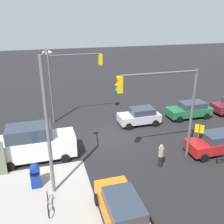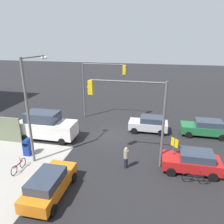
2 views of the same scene
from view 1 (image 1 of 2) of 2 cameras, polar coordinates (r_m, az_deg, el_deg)
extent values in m
plane|color=black|center=(21.45, -0.16, -5.70)|extent=(120.00, 120.00, 0.00)
cylinder|color=#59595B|center=(18.15, 17.69, -0.73)|extent=(0.18, 0.18, 6.50)
cylinder|color=#59595B|center=(15.94, 10.92, 8.70)|extent=(5.27, 0.12, 0.12)
cube|color=yellow|center=(15.08, 1.74, 6.28)|extent=(0.32, 0.36, 1.00)
sphere|color=red|center=(14.94, 1.09, 7.42)|extent=(0.18, 0.18, 0.18)
sphere|color=orange|center=(15.02, 1.08, 6.23)|extent=(0.18, 0.18, 0.18)
sphere|color=green|center=(15.11, 1.08, 5.06)|extent=(0.18, 0.18, 0.18)
cylinder|color=#59595B|center=(23.78, -13.75, 4.88)|extent=(0.18, 0.18, 6.50)
cylinder|color=#59595B|center=(23.31, -8.50, 12.83)|extent=(4.74, 0.12, 0.12)
cube|color=yellow|center=(23.82, -2.66, 11.92)|extent=(0.32, 0.36, 1.00)
sphere|color=red|center=(23.81, -2.25, 12.71)|extent=(0.18, 0.18, 0.18)
sphere|color=orange|center=(23.86, -2.24, 11.95)|extent=(0.18, 0.18, 0.18)
sphere|color=green|center=(23.92, -2.22, 11.19)|extent=(0.18, 0.18, 0.18)
cylinder|color=slate|center=(13.82, -14.45, -4.07)|extent=(0.20, 0.20, 8.00)
cylinder|color=slate|center=(13.86, -15.32, 12.86)|extent=(0.52, 2.38, 0.10)
ellipsoid|color=silver|center=(15.05, -14.60, 12.98)|extent=(0.56, 0.36, 0.24)
cylinder|color=#4C4C4C|center=(19.55, 19.05, -5.89)|extent=(0.08, 0.08, 2.40)
cube|color=yellow|center=(19.19, 19.36, -3.63)|extent=(0.48, 0.48, 0.64)
cube|color=navy|center=(16.25, -17.07, -14.20)|extent=(0.56, 0.64, 1.15)
cylinder|color=navy|center=(15.93, -17.29, -12.52)|extent=(0.56, 0.64, 0.56)
cube|color=#B7BABF|center=(23.67, 6.15, -1.26)|extent=(3.88, 1.80, 0.75)
cube|color=#2D3847|center=(23.55, 6.92, 0.28)|extent=(2.17, 1.58, 0.55)
cylinder|color=black|center=(22.61, 3.86, -3.35)|extent=(0.64, 0.22, 0.64)
cylinder|color=black|center=(24.16, 2.42, -1.63)|extent=(0.64, 0.22, 0.64)
cylinder|color=black|center=(23.58, 9.91, -2.56)|extent=(0.64, 0.22, 0.64)
cylinder|color=black|center=(25.07, 8.15, -0.95)|extent=(0.64, 0.22, 0.64)
cube|color=orange|center=(13.37, 2.10, -21.48)|extent=(1.80, 4.38, 0.75)
cube|color=#2D3847|center=(12.69, 2.66, -20.36)|extent=(1.58, 2.45, 0.55)
cylinder|color=black|center=(14.51, -3.45, -19.36)|extent=(0.22, 0.64, 0.64)
cylinder|color=black|center=(14.90, 3.67, -18.09)|extent=(0.22, 0.64, 0.64)
cube|color=#B21919|center=(20.28, 22.19, -6.93)|extent=(4.06, 1.80, 0.75)
cube|color=#2D3847|center=(20.19, 23.18, -5.15)|extent=(2.27, 1.58, 0.55)
cylinder|color=black|center=(19.07, 20.33, -9.83)|extent=(0.64, 0.22, 0.64)
cylinder|color=black|center=(20.32, 17.41, -7.41)|extent=(0.64, 0.22, 0.64)
cylinder|color=black|center=(21.87, 23.52, -6.14)|extent=(0.64, 0.22, 0.64)
cylinder|color=black|center=(29.02, 22.34, 0.75)|extent=(0.64, 0.22, 0.64)
cube|color=#1E6638|center=(26.24, 17.11, 0.19)|extent=(4.42, 1.80, 0.75)
cube|color=#2D3847|center=(26.21, 17.92, 1.60)|extent=(2.48, 1.58, 0.55)
cylinder|color=black|center=(24.90, 15.20, -1.68)|extent=(0.64, 0.22, 0.64)
cylinder|color=black|center=(26.33, 13.24, -0.21)|extent=(0.64, 0.22, 0.64)
cylinder|color=black|center=(26.53, 20.79, -0.91)|extent=(0.64, 0.22, 0.64)
cylinder|color=black|center=(27.87, 18.65, 0.43)|extent=(0.64, 0.22, 0.64)
cube|color=white|center=(18.75, -16.74, -7.45)|extent=(5.40, 2.10, 1.40)
cube|color=#2D3847|center=(18.26, -18.48, -4.41)|extent=(3.02, 1.85, 0.90)
cylinder|color=black|center=(20.01, -11.28, -7.24)|extent=(0.64, 0.22, 0.64)
cylinder|color=black|center=(18.20, -10.62, -10.33)|extent=(0.64, 0.22, 0.64)
cylinder|color=black|center=(20.16, -21.81, -8.27)|extent=(0.64, 0.22, 0.64)
cylinder|color=black|center=(18.36, -22.30, -11.43)|extent=(0.64, 0.22, 0.64)
cylinder|color=#9E937A|center=(17.33, 11.14, -8.92)|extent=(0.36, 0.36, 0.65)
sphere|color=tan|center=(17.11, 11.25, -7.66)|extent=(0.22, 0.22, 0.22)
cylinder|color=#1E1E2D|center=(17.71, 10.97, -10.99)|extent=(0.28, 0.28, 0.82)
torus|color=black|center=(14.24, -14.34, -21.04)|extent=(0.05, 0.71, 0.71)
torus|color=black|center=(15.03, -14.54, -18.41)|extent=(0.05, 0.71, 0.71)
cube|color=maroon|center=(14.52, -14.51, -19.15)|extent=(0.04, 1.04, 0.08)
cylinder|color=maroon|center=(14.58, -14.66, -17.73)|extent=(0.04, 0.04, 0.40)
torus|color=black|center=(19.37, 23.61, -9.80)|extent=(0.71, 0.05, 0.71)
camera|label=2|loc=(9.24, 78.63, 1.28)|focal=35.00mm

